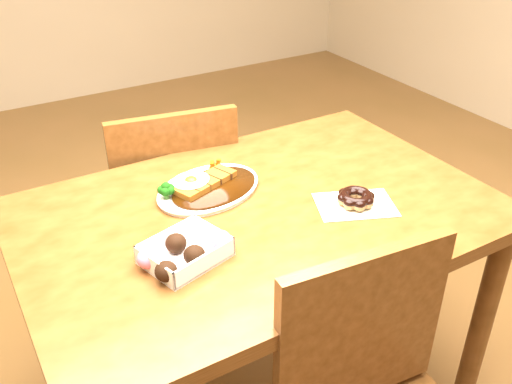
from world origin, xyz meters
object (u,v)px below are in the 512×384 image
donut_box (184,252)px  pon_de_ring (356,199)px  table (259,240)px  katsu_curry_plate (206,187)px  chair_far (172,206)px

donut_box → pon_de_ring: size_ratio=0.91×
pon_de_ring → donut_box: bearing=178.7°
table → katsu_curry_plate: size_ratio=3.46×
chair_far → donut_box: bearing=80.9°
table → donut_box: 0.30m
katsu_curry_plate → pon_de_ring: katsu_curry_plate is taller
table → katsu_curry_plate: 0.20m
table → donut_box: (-0.25, -0.10, 0.12)m
table → pon_de_ring: pon_de_ring is taller
chair_far → katsu_curry_plate: size_ratio=2.51×
donut_box → table: bearing=21.6°
pon_de_ring → table: bearing=153.2°
katsu_curry_plate → pon_de_ring: size_ratio=1.47×
katsu_curry_plate → donut_box: bearing=-125.5°
katsu_curry_plate → pon_de_ring: 0.39m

